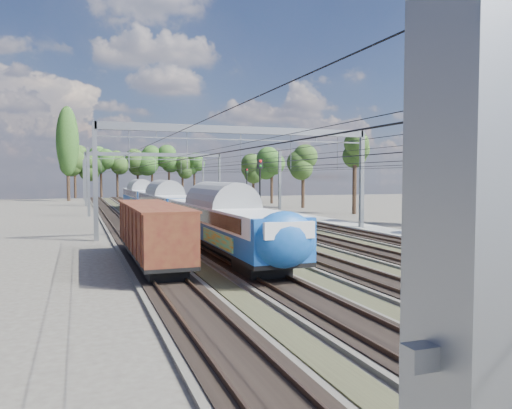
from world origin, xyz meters
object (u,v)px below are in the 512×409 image
object	(u,v)px
freight_boxcar	(152,230)
signal_near	(260,188)
signal_far	(247,184)
worker	(163,202)
emu_train	(165,199)

from	to	relation	value
freight_boxcar	signal_near	world-z (taller)	signal_near
freight_boxcar	signal_far	xyz separation A→B (m)	(19.96, 43.00, 1.89)
signal_near	worker	bearing A→B (deg)	78.37
emu_train	signal_near	xyz separation A→B (m)	(5.33, -13.21, 1.38)
emu_train	signal_far	bearing A→B (deg)	52.36
worker	emu_train	bearing A→B (deg)	-174.99
freight_boxcar	signal_far	size ratio (longest dim) A/B	2.05
worker	signal_far	xyz separation A→B (m)	(10.85, -9.68, 2.99)
worker	signal_far	bearing A→B (deg)	-117.90
freight_boxcar	signal_far	distance (m)	47.45
emu_train	freight_boxcar	bearing A→B (deg)	-101.10
freight_boxcar	worker	size ratio (longest dim) A/B	7.24
freight_boxcar	signal_near	size ratio (longest dim) A/B	2.00
signal_near	signal_far	bearing A→B (deg)	60.47
freight_boxcar	signal_near	xyz separation A→B (m)	(9.83, 9.75, 1.99)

